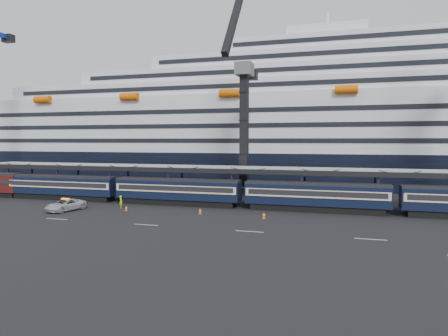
{
  "coord_description": "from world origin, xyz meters",
  "views": [
    {
      "loc": [
        -5.17,
        -44.49,
        9.59
      ],
      "look_at": [
        -20.82,
        10.0,
        5.63
      ],
      "focal_mm": 32.0,
      "sensor_mm": 36.0,
      "label": 1
    }
  ],
  "objects": [
    {
      "name": "traffic_cone_d",
      "position": [
        -13.81,
        3.31,
        0.43
      ],
      "size": [
        0.43,
        0.43,
        0.87
      ],
      "color": "#DD5D06",
      "rests_on": "ground"
    },
    {
      "name": "crane_dark_near",
      "position": [
        -20.0,
        18.59,
        11.93
      ],
      "size": [
        4.5,
        17.75,
        35.08
      ],
      "color": "#4E5156",
      "rests_on": "ground"
    },
    {
      "name": "cruise_ship",
      "position": [
        -1.08,
        45.99,
        12.34
      ],
      "size": [
        214.09,
        28.84,
        34.0
      ],
      "color": "black",
      "rests_on": "ground"
    },
    {
      "name": "traffic_cone_c",
      "position": [
        -22.33,
        3.96,
        0.42
      ],
      "size": [
        0.42,
        0.42,
        0.85
      ],
      "color": "#DD5D06",
      "rests_on": "ground"
    },
    {
      "name": "traffic_cone_b",
      "position": [
        -32.79,
        3.47,
        0.36
      ],
      "size": [
        0.36,
        0.36,
        0.72
      ],
      "color": "#DD5D06",
      "rests_on": "ground"
    },
    {
      "name": "traffic_cone_a",
      "position": [
        -40.59,
        2.74,
        0.34
      ],
      "size": [
        0.34,
        0.34,
        0.68
      ],
      "color": "#DD5D06",
      "rests_on": "ground"
    },
    {
      "name": "worker",
      "position": [
        -34.58,
        5.14,
        0.89
      ],
      "size": [
        0.77,
        0.76,
        1.78
      ],
      "primitive_type": "imported",
      "rotation": [
        0.0,
        0.0,
        2.39
      ],
      "color": "#C8FF0D",
      "rests_on": "ground"
    },
    {
      "name": "canopy",
      "position": [
        0.0,
        14.0,
        5.25
      ],
      "size": [
        130.0,
        6.25,
        5.53
      ],
      "color": "gray",
      "rests_on": "ground"
    },
    {
      "name": "train",
      "position": [
        -4.65,
        10.0,
        2.2
      ],
      "size": [
        133.05,
        3.0,
        4.05
      ],
      "color": "black",
      "rests_on": "ground"
    },
    {
      "name": "pickup_truck",
      "position": [
        -40.77,
        1.22,
        0.78
      ],
      "size": [
        3.76,
        6.05,
        1.56
      ],
      "primitive_type": "imported",
      "rotation": [
        0.0,
        0.0,
        -0.22
      ],
      "color": "#B3B5BB",
      "rests_on": "ground"
    },
    {
      "name": "ground",
      "position": [
        0.0,
        0.0,
        0.0
      ],
      "size": [
        260.0,
        260.0,
        0.0
      ],
      "primitive_type": "plane",
      "color": "black",
      "rests_on": "ground"
    }
  ]
}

